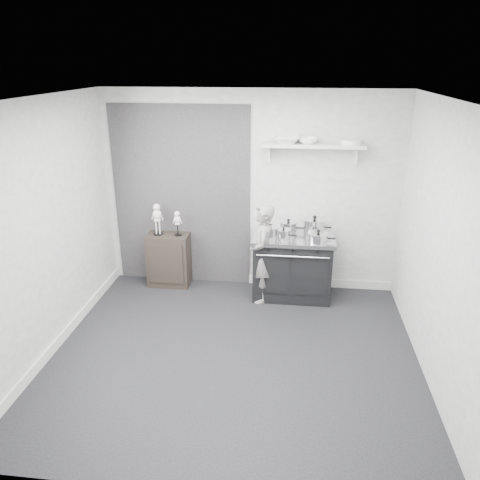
% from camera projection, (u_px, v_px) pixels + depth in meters
% --- Properties ---
extents(ground, '(4.00, 4.00, 0.00)m').
position_uv_depth(ground, '(233.00, 354.00, 5.15)').
color(ground, black).
rests_on(ground, ground).
extents(room_shell, '(4.02, 3.62, 2.71)m').
position_uv_depth(room_shell, '(226.00, 208.00, 4.70)').
color(room_shell, '#9FA09D').
rests_on(room_shell, ground).
extents(wall_shelf, '(1.30, 0.26, 0.24)m').
position_uv_depth(wall_shelf, '(313.00, 146.00, 5.88)').
color(wall_shelf, silver).
rests_on(wall_shelf, room_shell).
extents(stove, '(1.08, 0.67, 0.86)m').
position_uv_depth(stove, '(292.00, 266.00, 6.29)').
color(stove, black).
rests_on(stove, ground).
extents(side_cabinet, '(0.58, 0.34, 0.76)m').
position_uv_depth(side_cabinet, '(169.00, 260.00, 6.62)').
color(side_cabinet, black).
rests_on(side_cabinet, ground).
extents(child, '(0.35, 0.51, 1.33)m').
position_uv_depth(child, '(262.00, 254.00, 6.09)').
color(child, gray).
rests_on(child, ground).
extents(pot_front_left, '(0.31, 0.22, 0.20)m').
position_uv_depth(pot_front_left, '(270.00, 232.00, 6.03)').
color(pot_front_left, silver).
rests_on(pot_front_left, stove).
extents(pot_back_left, '(0.32, 0.23, 0.19)m').
position_uv_depth(pot_back_left, '(288.00, 227.00, 6.24)').
color(pot_back_left, silver).
rests_on(pot_back_left, stove).
extents(pot_back_right, '(0.37, 0.29, 0.25)m').
position_uv_depth(pot_back_right, '(314.00, 226.00, 6.18)').
color(pot_back_right, silver).
rests_on(pot_back_right, stove).
extents(pot_front_right, '(0.34, 0.26, 0.17)m').
position_uv_depth(pot_front_right, '(318.00, 237.00, 5.91)').
color(pot_front_right, silver).
rests_on(pot_front_right, stove).
extents(pot_front_center, '(0.27, 0.18, 0.17)m').
position_uv_depth(pot_front_center, '(283.00, 234.00, 5.99)').
color(pot_front_center, silver).
rests_on(pot_front_center, stove).
extents(skeleton_full, '(0.14, 0.09, 0.51)m').
position_uv_depth(skeleton_full, '(157.00, 217.00, 6.41)').
color(skeleton_full, silver).
rests_on(skeleton_full, side_cabinet).
extents(skeleton_torso, '(0.11, 0.07, 0.40)m').
position_uv_depth(skeleton_torso, '(177.00, 222.00, 6.40)').
color(skeleton_torso, silver).
rests_on(skeleton_torso, side_cabinet).
extents(bowl_large, '(0.34, 0.34, 0.08)m').
position_uv_depth(bowl_large, '(287.00, 140.00, 5.89)').
color(bowl_large, white).
rests_on(bowl_large, wall_shelf).
extents(bowl_small, '(0.24, 0.24, 0.08)m').
position_uv_depth(bowl_small, '(308.00, 141.00, 5.86)').
color(bowl_small, white).
rests_on(bowl_small, wall_shelf).
extents(plate_stack, '(0.26, 0.26, 0.06)m').
position_uv_depth(plate_stack, '(351.00, 142.00, 5.81)').
color(plate_stack, silver).
rests_on(plate_stack, wall_shelf).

